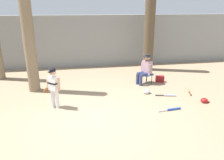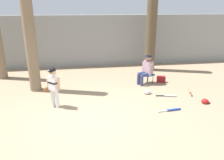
{
  "view_description": "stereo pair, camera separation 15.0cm",
  "coord_description": "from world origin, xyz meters",
  "px_view_note": "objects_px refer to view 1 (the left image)",
  "views": [
    {
      "loc": [
        -0.43,
        -5.51,
        3.08
      ],
      "look_at": [
        0.75,
        1.18,
        0.75
      ],
      "focal_mm": 35.26,
      "sensor_mm": 36.0,
      "label": 1
    },
    {
      "loc": [
        -0.29,
        -5.53,
        3.08
      ],
      "look_at": [
        0.75,
        1.18,
        0.75
      ],
      "focal_mm": 35.26,
      "sensor_mm": 36.0,
      "label": 2
    }
  ],
  "objects_px": {
    "tree_behind_spectator": "(150,21)",
    "young_ballplayer": "(53,85)",
    "bat_wood_tan": "(188,91)",
    "bat_aluminum_silver": "(168,95)",
    "tree_near_player": "(28,31)",
    "batting_helmet_red": "(204,100)",
    "batting_helmet_white": "(146,91)",
    "folding_stool": "(147,75)",
    "seated_spectator": "(145,68)",
    "handbag_beside_stool": "(160,79)",
    "bat_blue_youth": "(172,109)"
  },
  "relations": [
    {
      "from": "bat_blue_youth",
      "to": "batting_helmet_white",
      "type": "distance_m",
      "value": 1.48
    },
    {
      "from": "young_ballplayer",
      "to": "batting_helmet_white",
      "type": "bearing_deg",
      "value": 10.4
    },
    {
      "from": "bat_aluminum_silver",
      "to": "batting_helmet_white",
      "type": "relative_size",
      "value": 2.32
    },
    {
      "from": "handbag_beside_stool",
      "to": "bat_blue_youth",
      "type": "distance_m",
      "value": 2.64
    },
    {
      "from": "young_ballplayer",
      "to": "bat_aluminum_silver",
      "type": "xyz_separation_m",
      "value": [
        3.9,
        0.21,
        -0.71
      ]
    },
    {
      "from": "seated_spectator",
      "to": "bat_aluminum_silver",
      "type": "xyz_separation_m",
      "value": [
        0.41,
        -1.44,
        -0.61
      ]
    },
    {
      "from": "bat_aluminum_silver",
      "to": "batting_helmet_red",
      "type": "xyz_separation_m",
      "value": [
        0.96,
        -0.71,
        0.04
      ]
    },
    {
      "from": "bat_aluminum_silver",
      "to": "batting_helmet_white",
      "type": "distance_m",
      "value": 0.78
    },
    {
      "from": "tree_near_player",
      "to": "young_ballplayer",
      "type": "distance_m",
      "value": 2.35
    },
    {
      "from": "tree_near_player",
      "to": "batting_helmet_red",
      "type": "height_order",
      "value": "tree_near_player"
    },
    {
      "from": "bat_wood_tan",
      "to": "bat_aluminum_silver",
      "type": "bearing_deg",
      "value": -162.2
    },
    {
      "from": "batting_helmet_red",
      "to": "tree_near_player",
      "type": "bearing_deg",
      "value": 159.66
    },
    {
      "from": "batting_helmet_red",
      "to": "batting_helmet_white",
      "type": "xyz_separation_m",
      "value": [
        -1.64,
        1.09,
        0.0
      ]
    },
    {
      "from": "tree_behind_spectator",
      "to": "bat_blue_youth",
      "type": "distance_m",
      "value": 5.09
    },
    {
      "from": "bat_wood_tan",
      "to": "bat_aluminum_silver",
      "type": "height_order",
      "value": "same"
    },
    {
      "from": "young_ballplayer",
      "to": "seated_spectator",
      "type": "relative_size",
      "value": 1.09
    },
    {
      "from": "tree_behind_spectator",
      "to": "young_ballplayer",
      "type": "bearing_deg",
      "value": -139.76
    },
    {
      "from": "seated_spectator",
      "to": "tree_near_player",
      "type": "bearing_deg",
      "value": -179.63
    },
    {
      "from": "bat_blue_youth",
      "to": "handbag_beside_stool",
      "type": "bearing_deg",
      "value": 76.63
    },
    {
      "from": "bat_wood_tan",
      "to": "batting_helmet_white",
      "type": "height_order",
      "value": "batting_helmet_white"
    },
    {
      "from": "handbag_beside_stool",
      "to": "batting_helmet_red",
      "type": "height_order",
      "value": "handbag_beside_stool"
    },
    {
      "from": "folding_stool",
      "to": "bat_aluminum_silver",
      "type": "bearing_deg",
      "value": -77.96
    },
    {
      "from": "bat_aluminum_silver",
      "to": "batting_helmet_white",
      "type": "height_order",
      "value": "batting_helmet_white"
    },
    {
      "from": "tree_behind_spectator",
      "to": "seated_spectator",
      "type": "relative_size",
      "value": 4.56
    },
    {
      "from": "tree_near_player",
      "to": "tree_behind_spectator",
      "type": "relative_size",
      "value": 0.93
    },
    {
      "from": "young_ballplayer",
      "to": "batting_helmet_white",
      "type": "xyz_separation_m",
      "value": [
        3.22,
        0.59,
        -0.67
      ]
    },
    {
      "from": "tree_near_player",
      "to": "batting_helmet_red",
      "type": "distance_m",
      "value": 6.46
    },
    {
      "from": "seated_spectator",
      "to": "bat_blue_youth",
      "type": "relative_size",
      "value": 1.58
    },
    {
      "from": "batting_helmet_red",
      "to": "batting_helmet_white",
      "type": "bearing_deg",
      "value": 146.29
    },
    {
      "from": "folding_stool",
      "to": "batting_helmet_white",
      "type": "xyz_separation_m",
      "value": [
        -0.36,
        -1.09,
        -0.29
      ]
    },
    {
      "from": "tree_behind_spectator",
      "to": "bat_blue_youth",
      "type": "relative_size",
      "value": 7.2
    },
    {
      "from": "tree_near_player",
      "to": "batting_helmet_white",
      "type": "relative_size",
      "value": 16.74
    },
    {
      "from": "batting_helmet_red",
      "to": "tree_behind_spectator",
      "type": "bearing_deg",
      "value": 98.18
    },
    {
      "from": "tree_near_player",
      "to": "young_ballplayer",
      "type": "height_order",
      "value": "tree_near_player"
    },
    {
      "from": "tree_behind_spectator",
      "to": "young_ballplayer",
      "type": "height_order",
      "value": "tree_behind_spectator"
    },
    {
      "from": "tree_near_player",
      "to": "folding_stool",
      "type": "xyz_separation_m",
      "value": [
        4.43,
        0.07,
        -1.86
      ]
    },
    {
      "from": "folding_stool",
      "to": "bat_aluminum_silver",
      "type": "relative_size",
      "value": 0.74
    },
    {
      "from": "bat_blue_youth",
      "to": "batting_helmet_red",
      "type": "xyz_separation_m",
      "value": [
        1.3,
        0.35,
        0.04
      ]
    },
    {
      "from": "bat_blue_youth",
      "to": "batting_helmet_white",
      "type": "relative_size",
      "value": 2.49
    },
    {
      "from": "young_ballplayer",
      "to": "bat_aluminum_silver",
      "type": "height_order",
      "value": "young_ballplayer"
    },
    {
      "from": "tree_behind_spectator",
      "to": "folding_stool",
      "type": "relative_size",
      "value": 10.42
    },
    {
      "from": "folding_stool",
      "to": "bat_wood_tan",
      "type": "xyz_separation_m",
      "value": [
        1.25,
        -1.18,
        -0.33
      ]
    },
    {
      "from": "tree_behind_spectator",
      "to": "batting_helmet_white",
      "type": "height_order",
      "value": "tree_behind_spectator"
    },
    {
      "from": "folding_stool",
      "to": "batting_helmet_white",
      "type": "height_order",
      "value": "folding_stool"
    },
    {
      "from": "tree_behind_spectator",
      "to": "handbag_beside_stool",
      "type": "xyz_separation_m",
      "value": [
        -0.09,
        -1.89,
        -2.24
      ]
    },
    {
      "from": "bat_blue_youth",
      "to": "tree_near_player",
      "type": "bearing_deg",
      "value": 150.82
    },
    {
      "from": "young_ballplayer",
      "to": "batting_helmet_red",
      "type": "xyz_separation_m",
      "value": [
        4.86,
        -0.5,
        -0.67
      ]
    },
    {
      "from": "seated_spectator",
      "to": "batting_helmet_white",
      "type": "distance_m",
      "value": 1.22
    },
    {
      "from": "handbag_beside_stool",
      "to": "tree_near_player",
      "type": "bearing_deg",
      "value": -178.82
    },
    {
      "from": "bat_aluminum_silver",
      "to": "young_ballplayer",
      "type": "bearing_deg",
      "value": -176.96
    }
  ]
}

